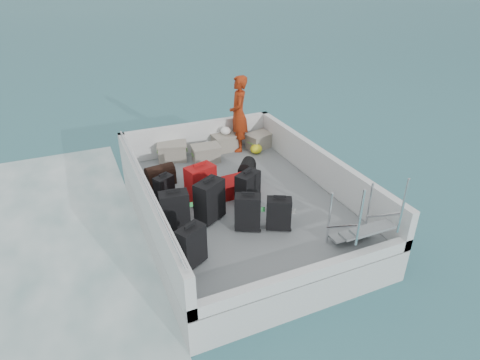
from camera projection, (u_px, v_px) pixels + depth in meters
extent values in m
plane|color=#1A545C|center=(240.00, 225.00, 7.88)|extent=(160.00, 160.00, 0.00)
cube|color=silver|center=(240.00, 212.00, 7.74)|extent=(3.60, 5.00, 0.60)
cube|color=slate|center=(240.00, 199.00, 7.60)|extent=(3.30, 4.70, 0.02)
cube|color=silver|center=(147.00, 201.00, 6.81)|extent=(0.14, 5.00, 0.70)
cube|color=silver|center=(319.00, 165.00, 8.04)|extent=(0.14, 5.00, 0.70)
cube|color=silver|center=(198.00, 137.00, 9.39)|extent=(3.60, 0.14, 0.70)
cube|color=silver|center=(310.00, 274.00, 5.58)|extent=(3.60, 0.14, 0.20)
cylinder|color=silver|center=(144.00, 181.00, 6.62)|extent=(0.04, 4.80, 0.04)
cube|color=black|center=(192.00, 246.00, 5.77)|extent=(0.48, 0.41, 0.65)
cube|color=black|center=(175.00, 211.00, 6.54)|extent=(0.50, 0.32, 0.69)
cube|color=black|center=(164.00, 189.00, 7.40)|extent=(0.40, 0.34, 0.51)
cube|color=black|center=(248.00, 213.00, 6.55)|extent=(0.48, 0.41, 0.64)
cube|color=black|center=(210.00, 201.00, 6.79)|extent=(0.58, 0.51, 0.74)
cube|color=#A60C11|center=(201.00, 184.00, 7.33)|extent=(0.58, 0.44, 0.72)
cube|color=black|center=(279.00, 214.00, 6.59)|extent=(0.47, 0.40, 0.57)
cube|color=black|center=(248.00, 189.00, 7.25)|extent=(0.53, 0.46, 0.64)
cube|color=#A60C11|center=(236.00, 186.00, 7.72)|extent=(0.76, 0.53, 0.28)
cube|color=gray|center=(172.00, 152.00, 9.00)|extent=(0.70, 0.57, 0.37)
cube|color=gray|center=(206.00, 154.00, 8.93)|extent=(0.61, 0.44, 0.35)
cube|color=gray|center=(226.00, 143.00, 9.49)|extent=(0.63, 0.45, 0.37)
cube|color=gray|center=(259.00, 141.00, 9.60)|extent=(0.65, 0.54, 0.34)
ellipsoid|color=yellow|center=(256.00, 149.00, 9.35)|extent=(0.28, 0.26, 0.22)
ellipsoid|color=white|center=(226.00, 132.00, 9.36)|extent=(0.24, 0.24, 0.18)
imported|color=red|center=(239.00, 114.00, 9.19)|extent=(0.62, 0.76, 1.76)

